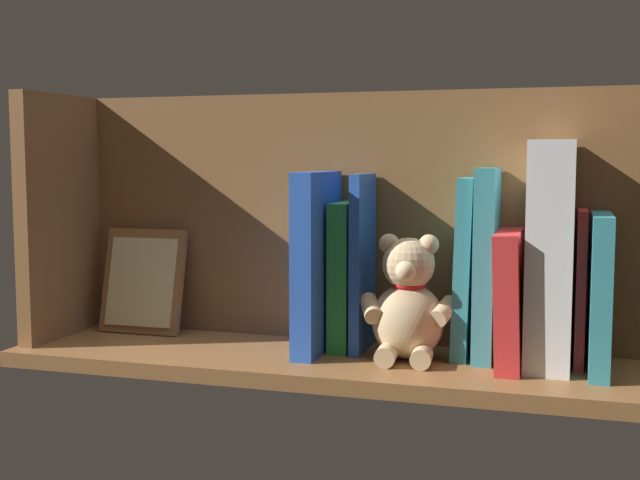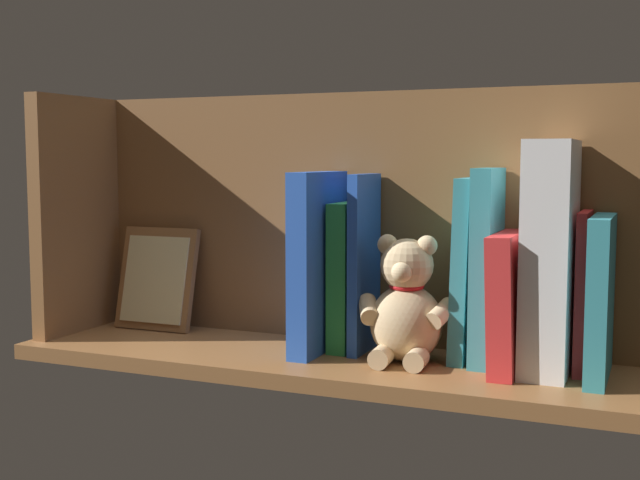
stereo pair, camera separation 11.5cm
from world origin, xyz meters
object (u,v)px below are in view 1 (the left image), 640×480
(book_0, at_px, (600,293))
(picture_frame_leaning, at_px, (143,281))
(teddy_bear, at_px, (408,305))
(dictionary_thick_white, at_px, (550,255))

(book_0, height_order, picture_frame_leaning, book_0)
(teddy_bear, bearing_deg, book_0, 178.27)
(book_0, distance_m, teddy_bear, 0.25)
(teddy_bear, relative_size, picture_frame_leaning, 1.05)
(book_0, height_order, dictionary_thick_white, dictionary_thick_white)
(teddy_bear, height_order, picture_frame_leaning, teddy_bear)
(book_0, relative_size, picture_frame_leaning, 1.24)
(book_0, distance_m, picture_frame_leaning, 0.69)
(book_0, relative_size, teddy_bear, 1.18)
(picture_frame_leaning, bearing_deg, book_0, 176.26)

